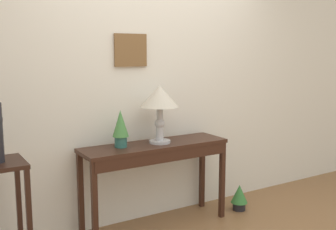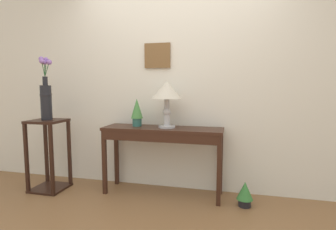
{
  "view_description": "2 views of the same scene",
  "coord_description": "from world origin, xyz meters",
  "px_view_note": "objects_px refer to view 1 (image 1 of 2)",
  "views": [
    {
      "loc": [
        -1.91,
        -2.03,
        1.62
      ],
      "look_at": [
        0.06,
        1.17,
        1.04
      ],
      "focal_mm": 43.23,
      "sensor_mm": 36.0,
      "label": 1
    },
    {
      "loc": [
        0.69,
        -1.87,
        1.28
      ],
      "look_at": [
        -0.04,
        1.06,
        0.95
      ],
      "focal_mm": 28.86,
      "sensor_mm": 36.0,
      "label": 2
    }
  ],
  "objects_px": {
    "table_lamp": "(160,100)",
    "potted_plant_floor": "(239,196)",
    "potted_plant_on_console": "(121,127)",
    "console_table": "(156,156)"
  },
  "relations": [
    {
      "from": "console_table",
      "to": "potted_plant_on_console",
      "type": "relative_size",
      "value": 4.21
    },
    {
      "from": "potted_plant_on_console",
      "to": "potted_plant_floor",
      "type": "height_order",
      "value": "potted_plant_on_console"
    },
    {
      "from": "table_lamp",
      "to": "potted_plant_on_console",
      "type": "relative_size",
      "value": 1.61
    },
    {
      "from": "potted_plant_on_console",
      "to": "potted_plant_floor",
      "type": "relative_size",
      "value": 1.22
    },
    {
      "from": "console_table",
      "to": "table_lamp",
      "type": "distance_m",
      "value": 0.51
    },
    {
      "from": "table_lamp",
      "to": "console_table",
      "type": "bearing_deg",
      "value": -155.04
    },
    {
      "from": "console_table",
      "to": "table_lamp",
      "type": "height_order",
      "value": "table_lamp"
    },
    {
      "from": "potted_plant_floor",
      "to": "console_table",
      "type": "bearing_deg",
      "value": 174.13
    },
    {
      "from": "console_table",
      "to": "potted_plant_on_console",
      "type": "height_order",
      "value": "potted_plant_on_console"
    },
    {
      "from": "table_lamp",
      "to": "potted_plant_floor",
      "type": "distance_m",
      "value": 1.37
    }
  ]
}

